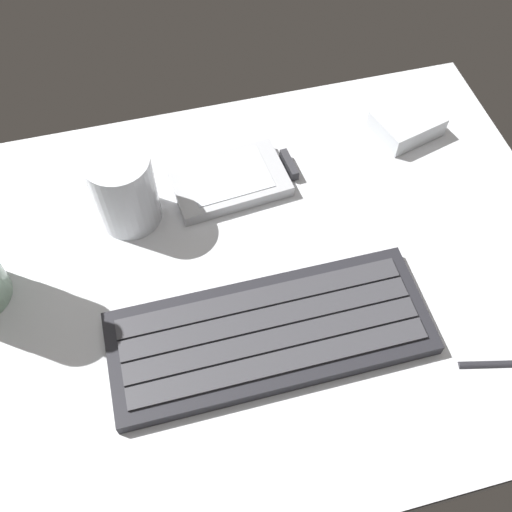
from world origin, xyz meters
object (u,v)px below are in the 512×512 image
at_px(keyboard, 270,333).
at_px(charger_block, 407,124).
at_px(handheld_device, 235,179).
at_px(juice_cup, 125,192).

xyz_separation_m(keyboard, charger_block, (0.22, 0.21, 0.00)).
distance_m(handheld_device, charger_block, 0.21).
bearing_deg(handheld_device, juice_cup, -172.53).
distance_m(handheld_device, juice_cup, 0.12).
height_order(keyboard, handheld_device, keyboard).
bearing_deg(handheld_device, charger_block, 7.54).
relative_size(handheld_device, charger_block, 1.90).
relative_size(keyboard, charger_block, 4.15).
xyz_separation_m(keyboard, handheld_device, (0.01, 0.18, -0.00)).
height_order(keyboard, charger_block, charger_block).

